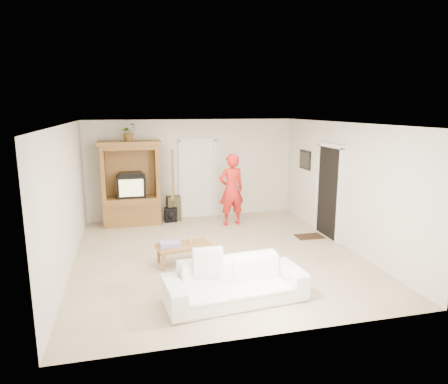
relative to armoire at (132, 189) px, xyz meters
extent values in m
plane|color=tan|center=(1.58, -2.66, -0.91)|extent=(6.00, 6.00, 0.00)
plane|color=white|center=(1.58, -2.66, 1.69)|extent=(6.00, 6.00, 0.00)
plane|color=silver|center=(1.58, 0.34, 0.39)|extent=(5.50, 0.00, 5.50)
plane|color=silver|center=(1.58, -5.66, 0.39)|extent=(5.50, 0.00, 5.50)
plane|color=silver|center=(-1.17, -2.66, 0.39)|extent=(0.00, 6.00, 6.00)
plane|color=silver|center=(4.33, -2.66, 0.39)|extent=(0.00, 6.00, 6.00)
cube|color=brown|center=(-0.02, -0.01, -0.56)|extent=(1.40, 0.60, 0.70)
cube|color=brown|center=(-0.67, -0.01, 0.39)|extent=(0.10, 0.60, 1.20)
cube|color=brown|center=(0.63, -0.01, 0.39)|extent=(0.10, 0.60, 1.20)
cube|color=brown|center=(-0.02, 0.26, 0.39)|extent=(1.40, 0.06, 1.20)
cube|color=brown|center=(-0.02, -0.01, 1.04)|extent=(1.40, 0.60, 0.10)
cube|color=brown|center=(-0.02, -0.01, 1.14)|extent=(1.52, 0.68, 0.10)
cube|color=brown|center=(0.96, -0.48, 0.39)|extent=(0.16, 0.67, 1.15)
cube|color=black|center=(-0.02, 0.02, 0.07)|extent=(0.70, 0.52, 0.55)
cube|color=tan|center=(-0.02, -0.25, 0.07)|extent=(0.58, 0.02, 0.42)
cube|color=black|center=(-0.02, -0.01, 0.38)|extent=(0.55, 0.35, 0.08)
cube|color=#996434|center=(-0.02, -0.30, -0.46)|extent=(1.19, 0.03, 0.25)
cube|color=white|center=(1.73, 0.31, 0.11)|extent=(0.85, 0.05, 2.04)
cube|color=black|center=(4.30, -2.06, 0.11)|extent=(0.05, 0.90, 2.04)
cube|color=black|center=(4.31, -0.76, 0.69)|extent=(0.03, 0.60, 0.48)
cube|color=#382316|center=(3.88, -2.06, -0.90)|extent=(0.60, 0.40, 0.02)
imported|color=#4C7238|center=(-0.02, -0.03, 1.40)|extent=(0.51, 0.50, 0.42)
imported|color=red|center=(2.39, -0.66, -0.01)|extent=(0.70, 0.51, 1.80)
imported|color=white|center=(1.41, -4.64, -0.60)|extent=(2.20, 1.04, 0.62)
cube|color=#996434|center=(0.86, -2.97, -0.56)|extent=(1.07, 0.67, 0.05)
cube|color=#996434|center=(0.46, -3.24, -0.75)|extent=(0.06, 0.06, 0.32)
cube|color=#996434|center=(0.40, -2.82, -0.75)|extent=(0.06, 0.06, 0.32)
cube|color=#996434|center=(1.33, -3.12, -0.75)|extent=(0.06, 0.06, 0.32)
cube|color=#996434|center=(1.27, -2.71, -0.75)|extent=(0.06, 0.06, 0.32)
cube|color=#E24BAA|center=(0.61, -2.97, -0.50)|extent=(0.40, 0.31, 0.08)
cylinder|color=tan|center=(1.00, -2.93, -0.49)|extent=(0.08, 0.08, 0.10)
camera|label=1|loc=(-0.09, -10.06, 1.97)|focal=32.00mm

